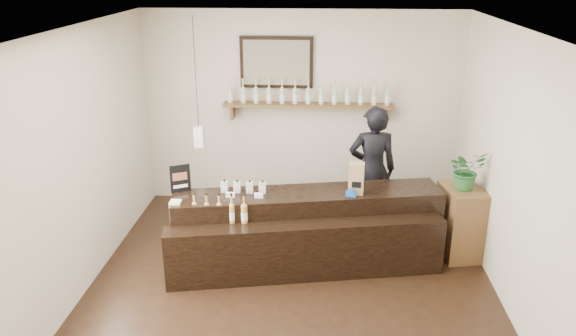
% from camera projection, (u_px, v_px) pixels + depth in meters
% --- Properties ---
extents(ground, '(5.00, 5.00, 0.00)m').
position_uv_depth(ground, '(291.00, 290.00, 6.19)').
color(ground, black).
rests_on(ground, ground).
extents(room_shell, '(5.00, 5.00, 5.00)m').
position_uv_depth(room_shell, '(291.00, 143.00, 5.60)').
color(room_shell, beige).
rests_on(room_shell, ground).
extents(back_wall_decor, '(2.66, 0.96, 1.69)m').
position_uv_depth(back_wall_decor, '(291.00, 87.00, 7.81)').
color(back_wall_decor, brown).
rests_on(back_wall_decor, ground).
extents(counter, '(3.20, 1.41, 1.03)m').
position_uv_depth(counter, '(307.00, 232.00, 6.59)').
color(counter, black).
rests_on(counter, ground).
extents(promo_sign, '(0.22, 0.12, 0.33)m').
position_uv_depth(promo_sign, '(180.00, 178.00, 6.49)').
color(promo_sign, black).
rests_on(promo_sign, counter).
extents(paper_bag, '(0.19, 0.15, 0.37)m').
position_uv_depth(paper_bag, '(356.00, 178.00, 6.43)').
color(paper_bag, '#A17A4D').
rests_on(paper_bag, counter).
extents(tape_dispenser, '(0.12, 0.08, 0.10)m').
position_uv_depth(tape_dispenser, '(351.00, 193.00, 6.40)').
color(tape_dispenser, '#194FB0').
rests_on(tape_dispenser, counter).
extents(side_cabinet, '(0.54, 0.67, 0.88)m').
position_uv_depth(side_cabinet, '(460.00, 222.00, 6.79)').
color(side_cabinet, brown).
rests_on(side_cabinet, ground).
extents(potted_plant, '(0.53, 0.50, 0.47)m').
position_uv_depth(potted_plant, '(466.00, 170.00, 6.56)').
color(potted_plant, '#26612B').
rests_on(potted_plant, side_cabinet).
extents(shopkeeper, '(0.75, 0.53, 1.93)m').
position_uv_depth(shopkeeper, '(373.00, 162.00, 7.25)').
color(shopkeeper, black).
rests_on(shopkeeper, ground).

